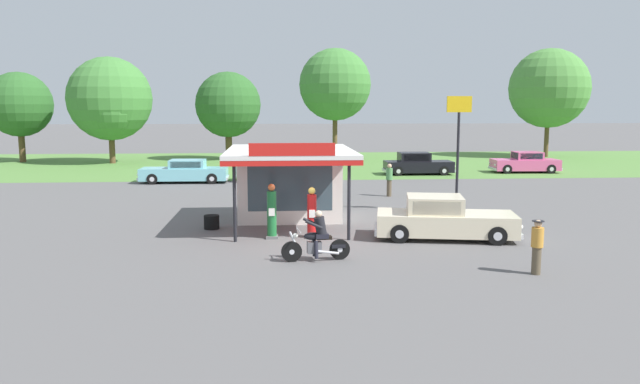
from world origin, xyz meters
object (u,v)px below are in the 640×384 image
featured_classic_sedan (443,220)px  roadside_pole_sign (458,135)px  gas_pump_nearside (272,213)px  parked_car_back_row_centre (417,164)px  gas_pump_offside (312,215)px  spare_tire_stack (212,222)px  parked_car_back_row_centre_left (525,163)px  parked_car_back_row_far_right (185,172)px  bystander_admiring_sedan (537,246)px  bystander_standing_back_lot (389,179)px  motorcycle_with_rider (317,240)px  parked_car_back_row_far_left (279,169)px

featured_classic_sedan → roadside_pole_sign: bearing=68.6°
gas_pump_nearside → parked_car_back_row_centre: (10.10, 20.40, -0.20)m
gas_pump_offside → featured_classic_sedan: (4.73, -0.48, -0.15)m
gas_pump_offside → spare_tire_stack: gas_pump_offside is taller
parked_car_back_row_centre_left → roadside_pole_sign: size_ratio=0.95×
parked_car_back_row_centre_left → roadside_pole_sign: (-10.02, -16.51, 2.83)m
parked_car_back_row_far_right → bystander_admiring_sedan: (13.08, -22.22, 0.17)m
parked_car_back_row_centre → bystander_standing_back_lot: bystander_standing_back_lot is taller
parked_car_back_row_centre → parked_car_back_row_far_right: bearing=-167.3°
parked_car_back_row_centre → spare_tire_stack: 22.32m
motorcycle_with_rider → parked_car_back_row_far_left: 21.42m
gas_pump_nearside → gas_pump_offside: gas_pump_nearside is taller
motorcycle_with_rider → parked_car_back_row_centre_left: size_ratio=0.44×
gas_pump_nearside → roadside_pole_sign: roadside_pole_sign is taller
bystander_admiring_sedan → parked_car_back_row_far_left: bearing=107.0°
gas_pump_offside → parked_car_back_row_far_right: size_ratio=0.33×
parked_car_back_row_centre_left → parked_car_back_row_centre: (-8.11, -0.74, 0.02)m
bystander_admiring_sedan → spare_tire_stack: bystander_admiring_sedan is taller
parked_car_back_row_far_left → roadside_pole_sign: (7.82, -13.41, 2.83)m
parked_car_back_row_centre_left → roadside_pole_sign: bearing=-121.3°
featured_classic_sedan → parked_car_back_row_centre: bearing=79.4°
parked_car_back_row_far_left → roadside_pole_sign: roadside_pole_sign is taller
parked_car_back_row_centre_left → gas_pump_offside: bearing=-128.4°
spare_tire_stack → featured_classic_sedan: bearing=-15.5°
parked_car_back_row_far_right → parked_car_back_row_centre: bearing=12.7°
motorcycle_with_rider → parked_car_back_row_centre: motorcycle_with_rider is taller
gas_pump_offside → parked_car_back_row_centre_left: (16.76, 21.14, -0.16)m
parked_car_back_row_centre → roadside_pole_sign: bearing=-96.9°
motorcycle_with_rider → parked_car_back_row_centre_left: bearing=55.6°
spare_tire_stack → parked_car_back_row_centre_left: bearing=43.1°
roadside_pole_sign → bystander_admiring_sedan: bearing=-93.8°
gas_pump_offside → spare_tire_stack: (-3.81, 1.89, -0.57)m
parked_car_back_row_far_right → bystander_admiring_sedan: bearing=-59.5°
gas_pump_nearside → parked_car_back_row_centre: 22.77m
bystander_standing_back_lot → roadside_pole_sign: bearing=-69.6°
featured_classic_sedan → gas_pump_offside: bearing=174.2°
motorcycle_with_rider → bystander_admiring_sedan: size_ratio=1.37×
motorcycle_with_rider → parked_car_back_row_centre: (8.69, 23.75, 0.05)m
parked_car_back_row_far_left → bystander_standing_back_lot: 9.88m
motorcycle_with_rider → bystander_admiring_sedan: 6.44m
featured_classic_sedan → gas_pump_nearside: bearing=175.6°
featured_classic_sedan → parked_car_back_row_centre_left: size_ratio=1.08×
gas_pump_offside → motorcycle_with_rider: gas_pump_offside is taller
featured_classic_sedan → parked_car_back_row_centre_left: bearing=60.9°
parked_car_back_row_centre_left → featured_classic_sedan: bearing=-119.1°
featured_classic_sedan → bystander_admiring_sedan: 5.06m
spare_tire_stack → gas_pump_nearside: bearing=-38.7°
parked_car_back_row_far_left → bystander_standing_back_lot: (5.80, -7.99, 0.24)m
parked_car_back_row_far_right → bystander_standing_back_lot: bearing=-30.2°
gas_pump_nearside → bystander_standing_back_lot: bearing=58.5°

